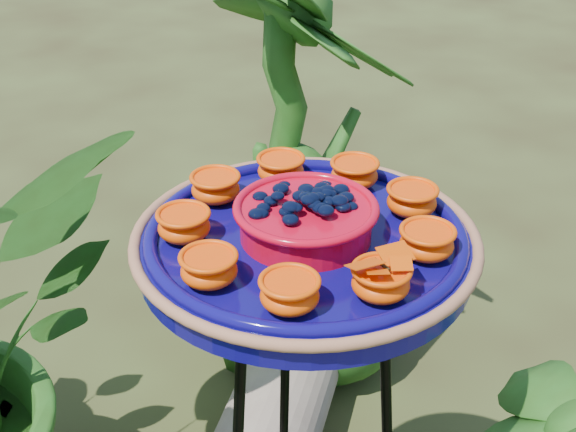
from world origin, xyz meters
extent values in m
torus|color=black|center=(0.10, -0.08, 0.85)|extent=(0.31, 0.31, 0.02)
cylinder|color=black|center=(0.14, 0.05, 0.43)|extent=(0.04, 0.08, 0.85)
cylinder|color=#0C0758|center=(0.10, -0.08, 0.88)|extent=(0.55, 0.55, 0.04)
torus|color=#9F6848|center=(0.10, -0.08, 0.90)|extent=(0.46, 0.46, 0.02)
torus|color=#0C0758|center=(0.10, -0.08, 0.90)|extent=(0.42, 0.42, 0.02)
cylinder|color=red|center=(0.10, -0.08, 0.92)|extent=(0.22, 0.22, 0.04)
torus|color=red|center=(0.10, -0.08, 0.94)|extent=(0.19, 0.19, 0.01)
ellipsoid|color=black|center=(0.10, -0.08, 0.95)|extent=(0.15, 0.15, 0.03)
ellipsoid|color=#F75502|center=(0.25, -0.10, 0.92)|extent=(0.07, 0.07, 0.03)
cylinder|color=#EF5004|center=(0.25, -0.10, 0.94)|extent=(0.06, 0.06, 0.01)
ellipsoid|color=#F75502|center=(0.23, 0.00, 0.92)|extent=(0.07, 0.07, 0.03)
cylinder|color=#EF5004|center=(0.23, 0.00, 0.94)|extent=(0.06, 0.06, 0.01)
ellipsoid|color=#F75502|center=(0.15, 0.07, 0.92)|extent=(0.07, 0.07, 0.03)
cylinder|color=#EF5004|center=(0.15, 0.07, 0.94)|extent=(0.06, 0.06, 0.01)
ellipsoid|color=#F75502|center=(0.04, 0.07, 0.92)|extent=(0.07, 0.07, 0.03)
cylinder|color=#EF5004|center=(0.04, 0.07, 0.94)|extent=(0.06, 0.06, 0.01)
ellipsoid|color=#F75502|center=(-0.04, -0.01, 0.92)|extent=(0.07, 0.07, 0.03)
cylinder|color=#EF5004|center=(-0.04, -0.01, 0.94)|extent=(0.06, 0.06, 0.01)
ellipsoid|color=#F75502|center=(-0.05, -0.11, 0.92)|extent=(0.07, 0.07, 0.03)
cylinder|color=#EF5004|center=(-0.05, -0.11, 0.94)|extent=(0.06, 0.06, 0.01)
ellipsoid|color=#F75502|center=(0.00, -0.20, 0.92)|extent=(0.07, 0.07, 0.03)
cylinder|color=#EF5004|center=(0.00, -0.20, 0.94)|extent=(0.06, 0.06, 0.01)
ellipsoid|color=#F75502|center=(0.10, -0.24, 0.92)|extent=(0.07, 0.07, 0.03)
cylinder|color=#EF5004|center=(0.10, -0.24, 0.94)|extent=(0.06, 0.06, 0.01)
ellipsoid|color=#F75502|center=(0.20, -0.20, 0.92)|extent=(0.07, 0.07, 0.03)
cylinder|color=#EF5004|center=(0.20, -0.20, 0.94)|extent=(0.06, 0.06, 0.01)
cylinder|color=black|center=(0.10, -0.24, 0.94)|extent=(0.01, 0.03, 0.00)
cube|color=#ED4104|center=(0.08, -0.23, 0.95)|extent=(0.04, 0.03, 0.01)
cube|color=#ED4104|center=(0.12, -0.23, 0.95)|extent=(0.04, 0.03, 0.01)
imported|color=#244913|center=(0.55, 0.69, 0.54)|extent=(0.68, 0.68, 1.08)
camera|label=1|loc=(-0.37, -0.83, 1.45)|focal=50.00mm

